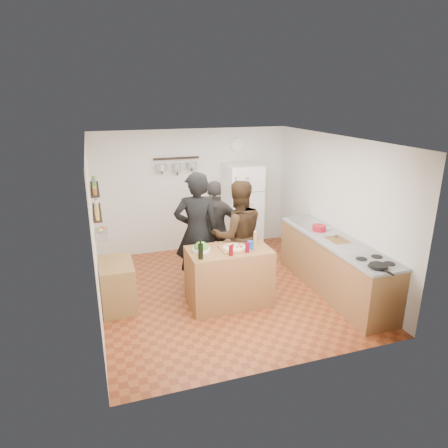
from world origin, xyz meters
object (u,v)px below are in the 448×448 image
object	(u,v)px
salt_canister	(250,245)
prep_island	(229,276)
person_center	(238,236)
person_left	(197,233)
fridge	(242,208)
salad_bowl	(201,250)
wine_bottle	(201,251)
wall_clock	(238,145)
pepper_mill	(255,239)
counter_run	(334,266)
side_table	(118,285)
skillet	(378,266)
person_back	(216,229)
red_bowl	(319,228)

from	to	relation	value
salt_canister	prep_island	bearing A→B (deg)	158.20
person_center	prep_island	bearing A→B (deg)	60.34
person_left	fridge	bearing A→B (deg)	-122.89
person_center	salad_bowl	bearing A→B (deg)	34.33
wine_bottle	salt_canister	distance (m)	0.81
wine_bottle	fridge	distance (m)	2.82
person_center	wall_clock	distance (m)	2.45
pepper_mill	person_center	bearing A→B (deg)	106.53
salt_canister	fridge	distance (m)	2.38
person_left	counter_run	distance (m)	2.33
salt_canister	side_table	bearing A→B (deg)	164.27
pepper_mill	skillet	size ratio (longest dim) A/B	0.75
pepper_mill	person_back	distance (m)	1.08
salad_bowl	counter_run	world-z (taller)	salad_bowl
person_center	side_table	size ratio (longest dim) A/B	2.32
prep_island	counter_run	world-z (taller)	prep_island
prep_island	pepper_mill	world-z (taller)	pepper_mill
person_left	counter_run	bearing A→B (deg)	168.95
wine_bottle	prep_island	bearing A→B (deg)	23.75
salt_canister	counter_run	world-z (taller)	salt_canister
salad_bowl	person_back	bearing A→B (deg)	62.14
skillet	person_left	bearing A→B (deg)	136.47
red_bowl	fridge	bearing A→B (deg)	110.80
salt_canister	side_table	distance (m)	2.12
wine_bottle	person_back	world-z (taller)	person_back
person_center	side_table	xyz separation A→B (m)	(-1.98, -0.05, -0.56)
counter_run	wall_clock	size ratio (longest dim) A/B	8.77
salad_bowl	counter_run	xyz separation A→B (m)	(2.21, -0.21, -0.49)
prep_island	person_left	size ratio (longest dim) A/B	0.62
prep_island	salad_bowl	xyz separation A→B (m)	(-0.42, 0.05, 0.48)
counter_run	wine_bottle	bearing A→B (deg)	-178.41
person_center	counter_run	world-z (taller)	person_center
wine_bottle	red_bowl	distance (m)	2.30
pepper_mill	fridge	world-z (taller)	fridge
person_left	wall_clock	world-z (taller)	wall_clock
salad_bowl	person_left	xyz separation A→B (m)	(0.08, 0.58, 0.07)
person_center	red_bowl	world-z (taller)	person_center
red_bowl	counter_run	bearing A→B (deg)	-83.76
salad_bowl	person_center	xyz separation A→B (m)	(0.74, 0.43, -0.01)
salad_bowl	skillet	bearing A→B (deg)	-32.56
prep_island	salt_canister	world-z (taller)	salt_canister
wine_bottle	wall_clock	bearing A→B (deg)	60.32
salt_canister	wall_clock	bearing A→B (deg)	74.17
salt_canister	wall_clock	xyz separation A→B (m)	(0.74, 2.59, 1.17)
prep_island	side_table	distance (m)	1.71
prep_island	salt_canister	distance (m)	0.62
side_table	salt_canister	bearing A→B (deg)	-15.73
person_back	red_bowl	xyz separation A→B (m)	(1.62, -0.77, 0.10)
salt_canister	wall_clock	size ratio (longest dim) A/B	0.46
person_back	side_table	size ratio (longest dim) A/B	2.17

